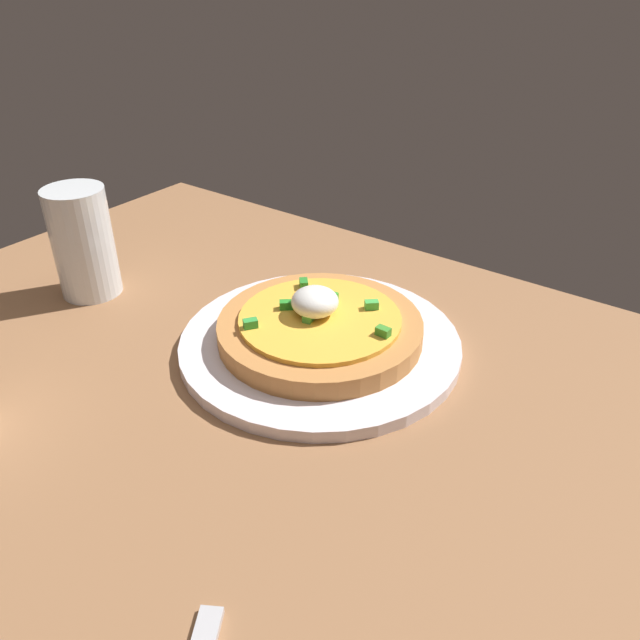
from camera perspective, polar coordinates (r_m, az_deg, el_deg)
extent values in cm
cube|color=#8F623F|center=(51.63, -1.76, -12.35)|extent=(104.52, 72.78, 3.50)
cylinder|color=white|center=(60.31, 0.00, -2.10)|extent=(26.67, 26.67, 1.20)
cylinder|color=#C37F41|center=(59.45, 0.00, -0.84)|extent=(19.32, 19.32, 1.96)
cylinder|color=#F4B33B|center=(58.81, 0.00, 0.16)|extent=(15.24, 15.24, 0.46)
ellipsoid|color=white|center=(58.40, -0.47, 1.67)|extent=(4.43, 4.43, 2.63)
cube|color=green|center=(57.85, -1.02, 0.30)|extent=(1.04, 1.41, 0.80)
cube|color=green|center=(61.12, 1.00, 2.14)|extent=(1.36, 0.94, 0.80)
cube|color=green|center=(55.95, 5.80, -1.07)|extent=(1.31, 0.85, 0.80)
cube|color=green|center=(57.19, -6.30, -0.31)|extent=(1.40, 1.51, 0.80)
cube|color=#298E2B|center=(59.80, -3.07, 1.38)|extent=(1.49, 1.44, 0.80)
cube|color=#29842A|center=(63.43, -1.48, 3.31)|extent=(1.45, 1.49, 0.80)
cube|color=#267E2E|center=(59.80, -1.70, 1.42)|extent=(1.32, 0.87, 0.80)
cube|color=green|center=(59.91, 4.68, 1.38)|extent=(1.49, 1.45, 0.80)
cylinder|color=silver|center=(72.15, -20.63, 6.58)|extent=(6.41, 6.41, 11.90)
cylinder|color=orange|center=(73.06, -20.30, 4.99)|extent=(5.64, 5.64, 6.62)
cube|color=#B7B7BC|center=(40.46, -10.20, -25.91)|extent=(2.63, 3.12, 0.50)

